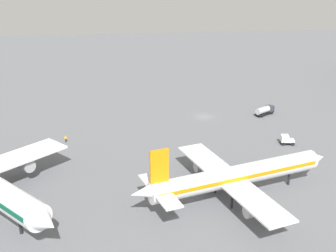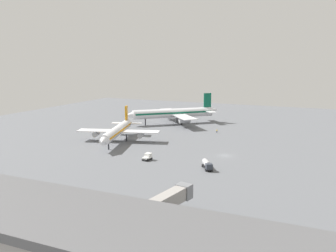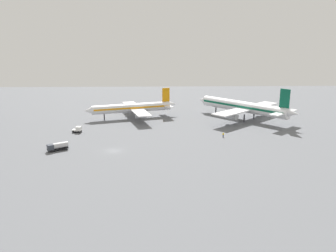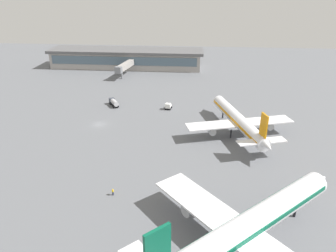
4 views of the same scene
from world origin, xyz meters
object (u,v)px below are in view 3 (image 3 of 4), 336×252
at_px(airplane_at_gate, 244,107).
at_px(fuel_truck, 58,146).
at_px(ground_crew_worker, 223,135).
at_px(airplane_taxiing, 133,108).
at_px(baggage_tug, 78,130).

xyz_separation_m(airplane_at_gate, fuel_truck, (40.21, -68.27, -4.12)).
height_order(fuel_truck, ground_crew_worker, fuel_truck).
xyz_separation_m(fuel_truck, ground_crew_worker, (-13.45, 54.52, -0.54)).
bearing_deg(airplane_at_gate, ground_crew_worker, 110.70).
height_order(airplane_taxiing, ground_crew_worker, airplane_taxiing).
bearing_deg(fuel_truck, ground_crew_worker, 161.65).
bearing_deg(ground_crew_worker, airplane_taxiing, 35.05).
distance_m(airplane_at_gate, airplane_taxiing, 48.00).
distance_m(airplane_at_gate, fuel_truck, 79.34).
xyz_separation_m(airplane_at_gate, ground_crew_worker, (26.75, -13.75, -4.66)).
distance_m(airplane_taxiing, ground_crew_worker, 46.03).
height_order(airplane_taxiing, fuel_truck, airplane_taxiing).
relative_size(fuel_truck, baggage_tug, 1.84).
bearing_deg(baggage_tug, ground_crew_worker, 0.32).
xyz_separation_m(airplane_at_gate, baggage_tug, (19.28, -66.77, -4.35)).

